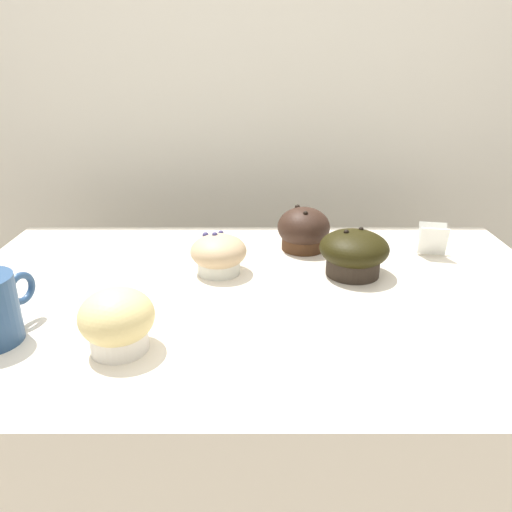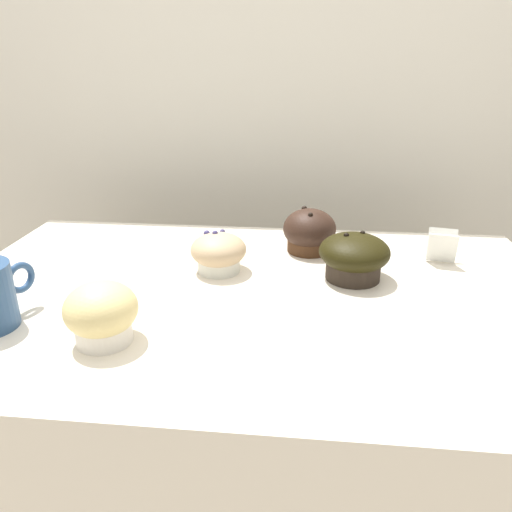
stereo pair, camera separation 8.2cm
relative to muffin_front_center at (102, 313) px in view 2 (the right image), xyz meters
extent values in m
cube|color=beige|center=(0.18, 0.77, -0.05)|extent=(3.20, 0.10, 1.80)
cube|color=silver|center=(0.18, 0.17, -0.50)|extent=(1.00, 0.64, 0.91)
cylinder|color=white|center=(0.00, 0.00, -0.02)|extent=(0.07, 0.07, 0.05)
ellipsoid|color=#DDC57E|center=(0.00, 0.00, 0.01)|extent=(0.10, 0.10, 0.07)
cylinder|color=#2E241B|center=(0.34, 0.24, -0.02)|extent=(0.09, 0.09, 0.05)
ellipsoid|color=black|center=(0.34, 0.24, 0.01)|extent=(0.12, 0.12, 0.06)
sphere|color=black|center=(0.33, 0.24, 0.04)|extent=(0.01, 0.01, 0.01)
sphere|color=black|center=(0.35, 0.25, 0.04)|extent=(0.01, 0.01, 0.01)
cylinder|color=silver|center=(0.11, 0.24, -0.02)|extent=(0.07, 0.07, 0.04)
ellipsoid|color=tan|center=(0.11, 0.24, 0.00)|extent=(0.10, 0.10, 0.06)
sphere|color=navy|center=(0.11, 0.27, 0.02)|extent=(0.01, 0.01, 0.01)
sphere|color=navy|center=(0.11, 0.25, 0.03)|extent=(0.01, 0.01, 0.01)
sphere|color=navy|center=(0.09, 0.26, 0.02)|extent=(0.01, 0.01, 0.01)
cylinder|color=#442917|center=(0.27, 0.36, -0.02)|extent=(0.08, 0.08, 0.05)
ellipsoid|color=black|center=(0.27, 0.36, 0.00)|extent=(0.10, 0.10, 0.08)
sphere|color=black|center=(0.26, 0.38, 0.04)|extent=(0.01, 0.01, 0.01)
sphere|color=black|center=(0.27, 0.34, 0.04)|extent=(0.01, 0.01, 0.01)
torus|color=navy|center=(-0.15, 0.08, 0.01)|extent=(0.03, 0.05, 0.05)
cube|color=white|center=(0.51, 0.33, -0.01)|extent=(0.05, 0.03, 0.06)
cube|color=silver|center=(0.50, 0.31, -0.01)|extent=(0.05, 0.03, 0.06)
camera|label=1|loc=(0.18, -0.55, 0.31)|focal=35.00mm
camera|label=2|loc=(0.26, -0.55, 0.31)|focal=35.00mm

